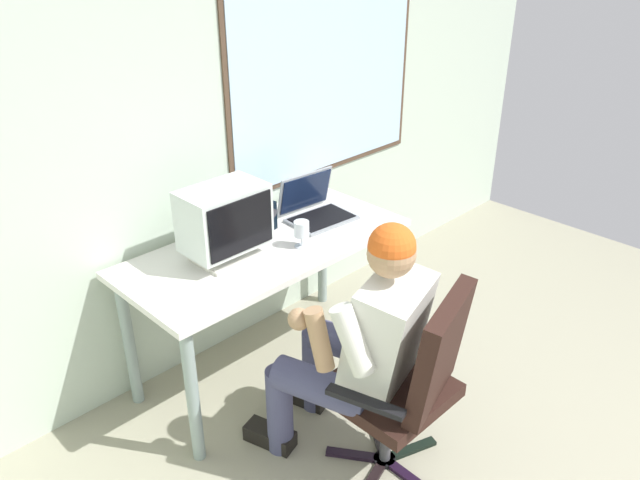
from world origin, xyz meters
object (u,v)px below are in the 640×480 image
desk (267,262)px  wine_glass (302,230)px  person_seated (358,340)px  laptop (314,206)px  office_chair (412,377)px  desk_speaker (268,215)px  crt_monitor (225,219)px

desk → wine_glass: size_ratio=10.86×
person_seated → laptop: person_seated is taller
office_chair → wine_glass: office_chair is taller
desk → desk_speaker: desk_speaker is taller
laptop → crt_monitor: bearing=-176.6°
person_seated → crt_monitor: bearing=97.5°
desk → person_seated: size_ratio=1.24×
person_seated → desk_speaker: person_seated is taller
wine_glass → person_seated: bearing=-111.5°
crt_monitor → person_seated: bearing=-82.5°
person_seated → wine_glass: size_ratio=8.76×
office_chair → desk_speaker: size_ratio=6.12×
crt_monitor → wine_glass: bearing=-26.7°
desk_speaker → crt_monitor: bearing=-163.4°
crt_monitor → desk_speaker: size_ratio=2.58×
office_chair → laptop: laptop is taller
office_chair → laptop: 1.16m
desk → desk_speaker: 0.25m
person_seated → wine_glass: 0.67m
desk → office_chair: bearing=-93.6°
desk_speaker → office_chair: bearing=-99.4°
laptop → office_chair: bearing=-113.6°
office_chair → crt_monitor: crt_monitor is taller
crt_monitor → laptop: crt_monitor is taller
crt_monitor → desk_speaker: (0.34, 0.10, -0.13)m
person_seated → desk_speaker: bearing=74.0°
person_seated → laptop: bearing=56.9°
office_chair → wine_glass: bearing=78.6°
wine_glass → laptop: bearing=35.5°
wine_glass → office_chair: bearing=-101.4°
desk → laptop: (0.39, 0.06, 0.16)m
person_seated → wine_glass: bearing=68.5°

